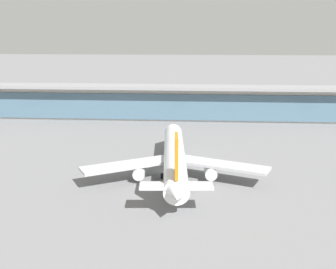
{
  "coord_description": "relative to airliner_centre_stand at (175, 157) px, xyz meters",
  "views": [
    {
      "loc": [
        8.92,
        -109.67,
        37.9
      ],
      "look_at": [
        0.0,
        11.56,
        7.8
      ],
      "focal_mm": 44.53,
      "sensor_mm": 36.0,
      "label": 1
    }
  ],
  "objects": [
    {
      "name": "ground_plane",
      "position": [
        -2.87,
        3.54,
        -5.34
      ],
      "size": [
        1200.0,
        1200.0,
        0.0
      ],
      "primitive_type": "plane",
      "color": "slate"
    },
    {
      "name": "terminal_building",
      "position": [
        -2.87,
        74.0,
        2.53
      ],
      "size": [
        278.55,
        12.8,
        15.2
      ],
      "color": "beige",
      "rests_on": "ground"
    },
    {
      "name": "airliner_centre_stand",
      "position": [
        0.0,
        0.0,
        0.0
      ],
      "size": [
        48.85,
        63.7,
        16.95
      ],
      "color": "white",
      "rests_on": "ground"
    }
  ]
}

